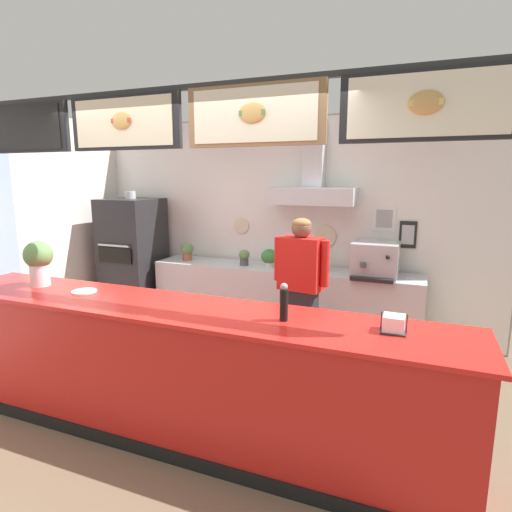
{
  "coord_description": "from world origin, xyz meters",
  "views": [
    {
      "loc": [
        1.67,
        -2.85,
        1.98
      ],
      "look_at": [
        0.25,
        0.7,
        1.25
      ],
      "focal_mm": 29.39,
      "sensor_mm": 36.0,
      "label": 1
    }
  ],
  "objects_px": {
    "potted_thyme": "(244,257)",
    "condiment_plate": "(84,291)",
    "potted_oregano": "(269,257)",
    "potted_basil": "(322,259)",
    "espresso_machine": "(375,260)",
    "pizza_oven": "(134,260)",
    "napkin_holder": "(394,324)",
    "pepper_grinder": "(284,302)",
    "potted_sage": "(187,251)",
    "shop_worker": "(300,295)",
    "basil_vase": "(39,262)"
  },
  "relations": [
    {
      "from": "espresso_machine",
      "to": "potted_basil",
      "type": "bearing_deg",
      "value": 173.99
    },
    {
      "from": "potted_oregano",
      "to": "basil_vase",
      "type": "xyz_separation_m",
      "value": [
        -1.37,
        -2.11,
        0.24
      ]
    },
    {
      "from": "potted_basil",
      "to": "condiment_plate",
      "type": "distance_m",
      "value": 2.67
    },
    {
      "from": "espresso_machine",
      "to": "potted_thyme",
      "type": "relative_size",
      "value": 2.78
    },
    {
      "from": "espresso_machine",
      "to": "potted_sage",
      "type": "bearing_deg",
      "value": -179.92
    },
    {
      "from": "potted_oregano",
      "to": "condiment_plate",
      "type": "relative_size",
      "value": 1.13
    },
    {
      "from": "pizza_oven",
      "to": "potted_basil",
      "type": "bearing_deg",
      "value": 3.72
    },
    {
      "from": "potted_thyme",
      "to": "espresso_machine",
      "type": "bearing_deg",
      "value": 0.43
    },
    {
      "from": "espresso_machine",
      "to": "pepper_grinder",
      "type": "bearing_deg",
      "value": -99.21
    },
    {
      "from": "pizza_oven",
      "to": "potted_basil",
      "type": "height_order",
      "value": "pizza_oven"
    },
    {
      "from": "potted_basil",
      "to": "basil_vase",
      "type": "bearing_deg",
      "value": -132.63
    },
    {
      "from": "potted_thyme",
      "to": "condiment_plate",
      "type": "distance_m",
      "value": 2.19
    },
    {
      "from": "espresso_machine",
      "to": "shop_worker",
      "type": "bearing_deg",
      "value": -121.36
    },
    {
      "from": "basil_vase",
      "to": "napkin_holder",
      "type": "distance_m",
      "value": 2.97
    },
    {
      "from": "basil_vase",
      "to": "condiment_plate",
      "type": "relative_size",
      "value": 1.97
    },
    {
      "from": "pizza_oven",
      "to": "potted_oregano",
      "type": "height_order",
      "value": "pizza_oven"
    },
    {
      "from": "potted_basil",
      "to": "potted_oregano",
      "type": "distance_m",
      "value": 0.64
    },
    {
      "from": "espresso_machine",
      "to": "potted_thyme",
      "type": "xyz_separation_m",
      "value": [
        -1.58,
        -0.01,
        -0.08
      ]
    },
    {
      "from": "condiment_plate",
      "to": "pepper_grinder",
      "type": "relative_size",
      "value": 0.78
    },
    {
      "from": "pizza_oven",
      "to": "potted_oregano",
      "type": "relative_size",
      "value": 7.8
    },
    {
      "from": "potted_thyme",
      "to": "potted_sage",
      "type": "xyz_separation_m",
      "value": [
        -0.83,
        0.01,
        0.02
      ]
    },
    {
      "from": "condiment_plate",
      "to": "basil_vase",
      "type": "bearing_deg",
      "value": 177.48
    },
    {
      "from": "shop_worker",
      "to": "napkin_holder",
      "type": "distance_m",
      "value": 1.51
    },
    {
      "from": "pizza_oven",
      "to": "pepper_grinder",
      "type": "height_order",
      "value": "pizza_oven"
    },
    {
      "from": "shop_worker",
      "to": "potted_oregano",
      "type": "xyz_separation_m",
      "value": [
        -0.67,
        0.95,
        0.15
      ]
    },
    {
      "from": "shop_worker",
      "to": "basil_vase",
      "type": "xyz_separation_m",
      "value": [
        -2.04,
        -1.16,
        0.39
      ]
    },
    {
      "from": "potted_thyme",
      "to": "basil_vase",
      "type": "height_order",
      "value": "basil_vase"
    },
    {
      "from": "napkin_holder",
      "to": "espresso_machine",
      "type": "bearing_deg",
      "value": 99.08
    },
    {
      "from": "basil_vase",
      "to": "pepper_grinder",
      "type": "distance_m",
      "value": 2.27
    },
    {
      "from": "espresso_machine",
      "to": "basil_vase",
      "type": "height_order",
      "value": "basil_vase"
    },
    {
      "from": "potted_oregano",
      "to": "potted_basil",
      "type": "bearing_deg",
      "value": 6.8
    },
    {
      "from": "potted_basil",
      "to": "condiment_plate",
      "type": "relative_size",
      "value": 1.14
    },
    {
      "from": "pizza_oven",
      "to": "basil_vase",
      "type": "xyz_separation_m",
      "value": [
        0.58,
        -2.02,
        0.4
      ]
    },
    {
      "from": "pizza_oven",
      "to": "potted_basil",
      "type": "distance_m",
      "value": 2.6
    },
    {
      "from": "potted_thyme",
      "to": "condiment_plate",
      "type": "relative_size",
      "value": 0.98
    },
    {
      "from": "potted_thyme",
      "to": "condiment_plate",
      "type": "xyz_separation_m",
      "value": [
        -0.53,
        -2.13,
        0.05
      ]
    },
    {
      "from": "potted_oregano",
      "to": "condiment_plate",
      "type": "height_order",
      "value": "potted_oregano"
    },
    {
      "from": "shop_worker",
      "to": "potted_oregano",
      "type": "distance_m",
      "value": 1.17
    },
    {
      "from": "shop_worker",
      "to": "potted_thyme",
      "type": "distance_m",
      "value": 1.38
    },
    {
      "from": "espresso_machine",
      "to": "pepper_grinder",
      "type": "xyz_separation_m",
      "value": [
        -0.35,
        -2.19,
        0.09
      ]
    },
    {
      "from": "napkin_holder",
      "to": "pepper_grinder",
      "type": "height_order",
      "value": "pepper_grinder"
    },
    {
      "from": "shop_worker",
      "to": "napkin_holder",
      "type": "relative_size",
      "value": 10.07
    },
    {
      "from": "shop_worker",
      "to": "potted_basil",
      "type": "distance_m",
      "value": 1.04
    },
    {
      "from": "potted_thyme",
      "to": "pepper_grinder",
      "type": "bearing_deg",
      "value": -60.54
    },
    {
      "from": "pizza_oven",
      "to": "potted_basil",
      "type": "relative_size",
      "value": 7.77
    },
    {
      "from": "pepper_grinder",
      "to": "napkin_holder",
      "type": "bearing_deg",
      "value": 4.67
    },
    {
      "from": "potted_sage",
      "to": "napkin_holder",
      "type": "relative_size",
      "value": 1.49
    },
    {
      "from": "pepper_grinder",
      "to": "potted_oregano",
      "type": "bearing_deg",
      "value": 112.36
    },
    {
      "from": "pepper_grinder",
      "to": "potted_basil",
      "type": "bearing_deg",
      "value": 96.56
    },
    {
      "from": "pizza_oven",
      "to": "basil_vase",
      "type": "bearing_deg",
      "value": -73.87
    }
  ]
}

